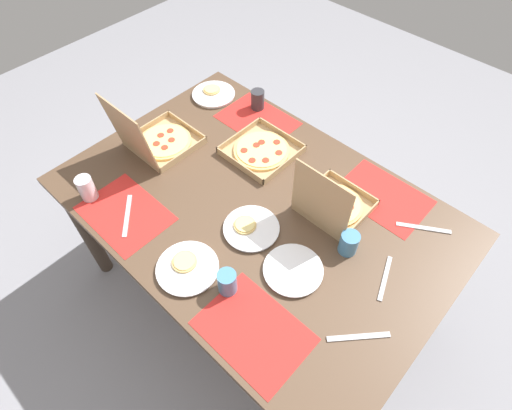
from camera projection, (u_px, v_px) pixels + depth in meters
The scene contains 21 objects.
ground_plane at pixel (256, 290), 2.28m from camera, with size 6.00×6.00×0.00m, color gray.
dining_table at pixel (256, 219), 1.76m from camera, with size 1.58×1.08×0.76m.
placemat_near_left at pixel (383, 197), 1.70m from camera, with size 0.36×0.26×0.00m, color red.
placemat_near_right at pixel (257, 120), 2.01m from camera, with size 0.36×0.26×0.00m, color red.
placemat_far_left at pixel (254, 331), 1.35m from camera, with size 0.36×0.26×0.00m, color red.
placemat_far_right at pixel (125, 213), 1.65m from camera, with size 0.36×0.26×0.00m, color red.
pizza_box_center at pixel (262, 150), 1.86m from camera, with size 0.29×0.29×0.04m.
pizza_box_corner_right at pixel (157, 140), 1.85m from camera, with size 0.28×0.32×0.31m.
pizza_box_edge_far at pixel (332, 204), 1.62m from camera, with size 0.25×0.26×0.29m.
plate_near_right at pixel (213, 94), 2.12m from camera, with size 0.22×0.22×0.03m.
plate_near_left at pixel (187, 268), 1.49m from camera, with size 0.23×0.23×0.03m.
plate_middle at pixel (251, 228), 1.60m from camera, with size 0.22×0.22×0.03m.
plate_far_right at pixel (293, 270), 1.48m from camera, with size 0.22×0.22×0.02m.
cup_spare at pixel (258, 100), 2.03m from camera, with size 0.07×0.07×0.10m, color #333338.
cup_clear_right at pixel (227, 282), 1.41m from camera, with size 0.07×0.07×0.10m, color teal.
cup_red at pixel (349, 243), 1.51m from camera, with size 0.07×0.07×0.09m, color teal.
cup_clear_left at pixel (87, 188), 1.66m from camera, with size 0.07×0.07×0.11m, color silver.
knife_by_near_left at pixel (359, 337), 1.34m from camera, with size 0.21×0.02×0.01m, color #B7B7BC.
knife_by_far_left at pixel (127, 215), 1.64m from camera, with size 0.21×0.02×0.01m, color #B7B7BC.
knife_by_far_right at pixel (423, 228), 1.60m from camera, with size 0.21×0.02×0.01m, color #B7B7BC.
fork_by_near_right at pixel (385, 278), 1.47m from camera, with size 0.19×0.02×0.01m, color #B7B7BC.
Camera 1 is at (-0.71, 0.76, 2.08)m, focal length 28.79 mm.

